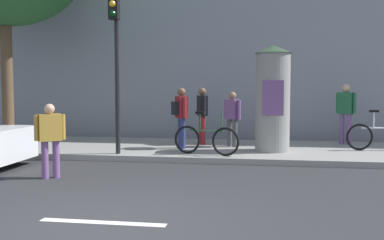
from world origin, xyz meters
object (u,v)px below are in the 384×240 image
Objects in this scene: traffic_light at (115,44)px; pedestrian_in_dark_shirt at (232,115)px; bicycle_upright at (379,136)px; pedestrian_in_red_top at (50,135)px; pedestrian_with_backpack at (181,112)px; poster_column at (273,98)px; pedestrian_in_light_jacket at (346,108)px; pedestrian_with_bag at (202,111)px; bicycle_leaning at (206,139)px.

traffic_light is 3.89m from pedestrian_in_dark_shirt.
pedestrian_in_red_top is at bearing -149.84° from bicycle_upright.
pedestrian_with_backpack is at bearing 62.34° from pedestrian_in_red_top.
pedestrian_in_dark_shirt reaches higher than bicycle_upright.
traffic_light is at bearing 76.49° from pedestrian_in_red_top.
bicycle_upright is (2.84, 0.58, -1.03)m from poster_column.
pedestrian_in_light_jacket is at bearing 118.30° from bicycle_upright.
bicycle_upright is (7.33, 4.26, -0.35)m from pedestrian_in_red_top.
pedestrian_with_bag is 4.97m from bicycle_upright.
poster_column is 3.08m from bicycle_upright.
bicycle_upright is (0.68, -1.25, -0.69)m from pedestrian_in_light_jacket.
poster_column is 1.67× the size of pedestrian_with_bag.
pedestrian_in_light_jacket is at bearing 20.19° from pedestrian_with_backpack.
pedestrian_with_backpack reaches higher than bicycle_upright.
pedestrian_with_bag is at bearing 154.83° from pedestrian_in_dark_shirt.
pedestrian_in_dark_shirt reaches higher than pedestrian_in_red_top.
bicycle_leaning is at bearing -51.72° from pedestrian_with_backpack.
traffic_light is 1.47× the size of poster_column.
bicycle_leaning is (0.40, -2.13, -0.61)m from pedestrian_with_bag.
pedestrian_in_dark_shirt is 1.03m from pedestrian_with_bag.
pedestrian_with_backpack is 1.00× the size of pedestrian_with_bag.
pedestrian_in_light_jacket is (6.66, 5.52, 0.34)m from pedestrian_in_red_top.
poster_column is 1.67× the size of pedestrian_with_backpack.
pedestrian_in_light_jacket reaches higher than bicycle_leaning.
poster_column is 5.85m from pedestrian_in_red_top.
pedestrian_in_red_top is 5.45m from pedestrian_with_bag.
bicycle_upright is at bearing -2.37° from pedestrian_in_dark_shirt.
pedestrian_in_red_top is 0.98× the size of pedestrian_in_dark_shirt.
pedestrian_in_dark_shirt is at bearing 35.44° from traffic_light.
pedestrian_in_light_jacket is at bearing 40.34° from poster_column.
pedestrian_in_red_top is 4.30m from pedestrian_with_backpack.
poster_column reaches higher than bicycle_leaning.
pedestrian_in_light_jacket is 4.78m from bicycle_leaning.
pedestrian_in_red_top is 0.85× the size of pedestrian_in_light_jacket.
pedestrian_in_red_top is at bearing -117.66° from pedestrian_with_backpack.
pedestrian_in_dark_shirt is 0.91× the size of bicycle_leaning.
pedestrian_with_bag reaches higher than bicycle_leaning.
pedestrian_in_dark_shirt is at bearing 24.39° from pedestrian_with_backpack.
pedestrian_in_light_jacket reaches higher than pedestrian_in_red_top.
poster_column is 1.79× the size of pedestrian_in_dark_shirt.
pedestrian_with_backpack is at bearing 43.98° from traffic_light.
traffic_light is 7.39m from bicycle_upright.
bicycle_leaning is at bearing -143.89° from pedestrian_in_light_jacket.
pedestrian_with_bag reaches higher than bicycle_upright.
pedestrian_in_light_jacket is 4.97m from pedestrian_with_backpack.
bicycle_leaning is (-0.53, -1.70, -0.52)m from pedestrian_in_dark_shirt.
pedestrian_with_backpack is 1.52m from pedestrian_in_dark_shirt.
poster_column is (3.91, 1.23, -1.36)m from traffic_light.
pedestrian_in_light_jacket is 1.07× the size of pedestrian_with_bag.
poster_column is 2.41m from pedestrian_with_bag.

